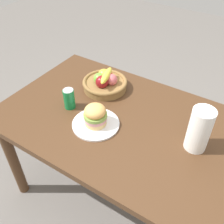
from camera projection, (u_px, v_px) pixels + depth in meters
name	position (u px, v px, depth m)	size (l,w,h in m)	color
ground_plane	(118.00, 191.00, 1.98)	(8.00, 8.00, 0.00)	slate
dining_table	(120.00, 131.00, 1.55)	(1.40, 0.90, 0.75)	#4C301C
plate	(96.00, 124.00, 1.44)	(0.26, 0.26, 0.01)	white
sandwich	(95.00, 115.00, 1.40)	(0.13, 0.13, 0.12)	#E5BC75
soda_can	(69.00, 99.00, 1.52)	(0.07, 0.07, 0.13)	#147238
fruit_basket	(105.00, 82.00, 1.68)	(0.29, 0.29, 0.14)	olive
paper_towel_roll	(199.00, 130.00, 1.25)	(0.11, 0.11, 0.24)	white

